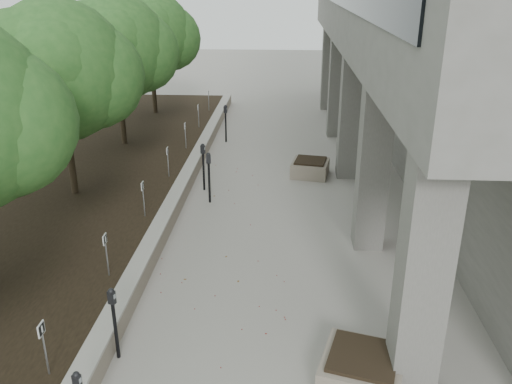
% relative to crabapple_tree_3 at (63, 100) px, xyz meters
% --- Properties ---
extents(retaining_wall, '(0.39, 26.00, 0.50)m').
position_rel_crabapple_tree_3_xyz_m(retaining_wall, '(2.97, 1.00, -2.87)').
color(retaining_wall, gray).
rests_on(retaining_wall, ground).
extents(planting_bed, '(7.00, 26.00, 0.40)m').
position_rel_crabapple_tree_3_xyz_m(planting_bed, '(-0.70, 1.00, -2.92)').
color(planting_bed, black).
rests_on(planting_bed, ground).
extents(crabapple_tree_3, '(4.60, 4.00, 5.44)m').
position_rel_crabapple_tree_3_xyz_m(crabapple_tree_3, '(0.00, 0.00, 0.00)').
color(crabapple_tree_3, '#295B23').
rests_on(crabapple_tree_3, planting_bed).
extents(crabapple_tree_4, '(4.60, 4.00, 5.44)m').
position_rel_crabapple_tree_3_xyz_m(crabapple_tree_4, '(0.00, 5.00, 0.00)').
color(crabapple_tree_4, '#295B23').
rests_on(crabapple_tree_4, planting_bed).
extents(crabapple_tree_5, '(4.60, 4.00, 5.44)m').
position_rel_crabapple_tree_3_xyz_m(crabapple_tree_5, '(0.00, 10.00, 0.00)').
color(crabapple_tree_5, '#295B23').
rests_on(crabapple_tree_5, planting_bed).
extents(parking_sign_2, '(0.04, 0.22, 0.96)m').
position_rel_crabapple_tree_3_xyz_m(parking_sign_2, '(2.45, -7.50, -2.24)').
color(parking_sign_2, black).
rests_on(parking_sign_2, planting_bed).
extents(parking_sign_3, '(0.04, 0.22, 0.96)m').
position_rel_crabapple_tree_3_xyz_m(parking_sign_3, '(2.45, -4.50, -2.24)').
color(parking_sign_3, black).
rests_on(parking_sign_3, planting_bed).
extents(parking_sign_4, '(0.04, 0.22, 0.96)m').
position_rel_crabapple_tree_3_xyz_m(parking_sign_4, '(2.45, -1.50, -2.24)').
color(parking_sign_4, black).
rests_on(parking_sign_4, planting_bed).
extents(parking_sign_5, '(0.04, 0.22, 0.96)m').
position_rel_crabapple_tree_3_xyz_m(parking_sign_5, '(2.45, 1.50, -2.24)').
color(parking_sign_5, black).
rests_on(parking_sign_5, planting_bed).
extents(parking_sign_6, '(0.04, 0.22, 0.96)m').
position_rel_crabapple_tree_3_xyz_m(parking_sign_6, '(2.45, 4.50, -2.24)').
color(parking_sign_6, black).
rests_on(parking_sign_6, planting_bed).
extents(parking_sign_7, '(0.04, 0.22, 0.96)m').
position_rel_crabapple_tree_3_xyz_m(parking_sign_7, '(2.45, 7.50, -2.24)').
color(parking_sign_7, black).
rests_on(parking_sign_7, planting_bed).
extents(parking_sign_8, '(0.04, 0.22, 0.96)m').
position_rel_crabapple_tree_3_xyz_m(parking_sign_8, '(2.45, 10.50, -2.24)').
color(parking_sign_8, black).
rests_on(parking_sign_8, planting_bed).
extents(parking_meter_2, '(0.16, 0.13, 1.42)m').
position_rel_crabapple_tree_3_xyz_m(parking_meter_2, '(3.25, -6.57, -2.41)').
color(parking_meter_2, black).
rests_on(parking_meter_2, ground).
extents(parking_meter_3, '(0.17, 0.14, 1.56)m').
position_rel_crabapple_tree_3_xyz_m(parking_meter_3, '(3.89, 0.44, -2.34)').
color(parking_meter_3, black).
rests_on(parking_meter_3, ground).
extents(parking_meter_4, '(0.18, 0.15, 1.52)m').
position_rel_crabapple_tree_3_xyz_m(parking_meter_4, '(3.58, 1.42, -2.36)').
color(parking_meter_4, black).
rests_on(parking_meter_4, ground).
extents(parking_meter_5, '(0.18, 0.14, 1.54)m').
position_rel_crabapple_tree_3_xyz_m(parking_meter_5, '(3.68, 6.71, -2.35)').
color(parking_meter_5, black).
rests_on(parking_meter_5, ground).
extents(planter_front, '(1.57, 1.57, 0.59)m').
position_rel_crabapple_tree_3_xyz_m(planter_front, '(7.44, -7.00, -2.82)').
color(planter_front, gray).
rests_on(planter_front, ground).
extents(planter_back, '(1.38, 1.38, 0.55)m').
position_rel_crabapple_tree_3_xyz_m(planter_back, '(6.96, 2.96, -2.84)').
color(planter_back, gray).
rests_on(planter_back, ground).
extents(berry_scatter, '(3.30, 14.10, 0.02)m').
position_rel_crabapple_tree_3_xyz_m(berry_scatter, '(4.70, -3.00, -3.11)').
color(berry_scatter, maroon).
rests_on(berry_scatter, ground).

